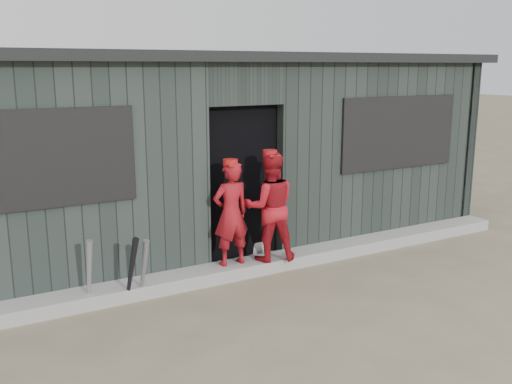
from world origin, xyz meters
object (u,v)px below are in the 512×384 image
player_red_left (231,214)px  bat_mid (144,270)px  player_grey_back (257,210)px  player_red_right (270,207)px  bat_left (89,274)px  dugout (197,150)px  bat_right (131,271)px

player_red_left → bat_mid: bearing=9.5°
player_grey_back → player_red_left: bearing=18.5°
player_red_right → bat_left: bearing=19.7°
player_red_right → bat_mid: bearing=23.4°
dugout → player_red_left: bearing=-100.7°
player_grey_back → dugout: 1.39m
bat_mid → dugout: size_ratio=0.09×
bat_left → bat_mid: bat_left is taller
bat_mid → bat_right: 0.15m
player_red_right → dugout: bearing=-66.0°
player_grey_back → bat_left: bearing=-4.6°
bat_right → player_grey_back: size_ratio=0.61×
bat_mid → bat_right: (-0.14, -0.03, 0.03)m
bat_mid → player_red_right: size_ratio=0.55×
player_red_left → dugout: 1.78m
bat_left → dugout: bearing=41.6°
bat_mid → player_red_right: (1.63, 0.14, 0.45)m
player_red_right → player_grey_back: (0.14, 0.56, -0.18)m
bat_mid → player_red_left: player_red_left is taller
bat_right → dugout: dugout is taller
player_red_right → player_grey_back: bearing=-85.9°
player_grey_back → dugout: size_ratio=0.15×
bat_mid → bat_left: bearing=170.4°
player_red_left → player_grey_back: player_red_left is taller
bat_mid → player_grey_back: player_grey_back is taller
player_grey_back → dugout: bearing=-94.4°
bat_right → player_grey_back: bearing=20.8°
player_red_left → player_red_right: 0.49m
dugout → bat_right: bearing=-130.0°
player_red_right → dugout: dugout is taller
player_red_right → dugout: size_ratio=0.16×
bat_left → player_red_left: size_ratio=0.62×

